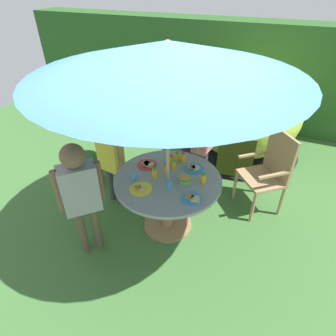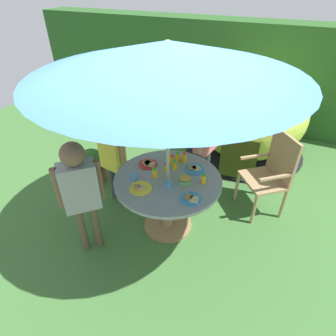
# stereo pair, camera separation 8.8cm
# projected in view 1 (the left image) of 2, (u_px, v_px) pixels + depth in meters

# --- Properties ---
(ground_plane) EXTENTS (10.00, 10.00, 0.02)m
(ground_plane) POSITION_uv_depth(u_px,v_px,m) (168.00, 225.00, 3.54)
(ground_plane) COLOR #3D6B33
(hedge_backdrop) EXTENTS (9.00, 0.70, 1.91)m
(hedge_backdrop) POSITION_uv_depth(u_px,v_px,m) (234.00, 73.00, 5.60)
(hedge_backdrop) COLOR #285623
(hedge_backdrop) RESTS_ON ground_plane
(garden_table) EXTENTS (1.20, 1.20, 0.73)m
(garden_table) POSITION_uv_depth(u_px,v_px,m) (168.00, 191.00, 3.22)
(garden_table) COLOR #93704C
(garden_table) RESTS_ON ground_plane
(patio_umbrella) EXTENTS (2.48, 2.48, 2.15)m
(patio_umbrella) POSITION_uv_depth(u_px,v_px,m) (168.00, 59.00, 2.38)
(patio_umbrella) COLOR #B7AD8C
(patio_umbrella) RESTS_ON ground_plane
(wooden_chair) EXTENTS (0.66, 0.67, 1.08)m
(wooden_chair) POSITION_uv_depth(u_px,v_px,m) (269.00, 169.00, 3.51)
(wooden_chair) COLOR tan
(wooden_chair) RESTS_ON ground_plane
(dome_tent) EXTENTS (2.21, 2.21, 1.44)m
(dome_tent) POSITION_uv_depth(u_px,v_px,m) (244.00, 111.00, 4.66)
(dome_tent) COLOR #B2C63F
(dome_tent) RESTS_ON ground_plane
(potted_plant) EXTENTS (0.38, 0.38, 0.53)m
(potted_plant) POSITION_uv_depth(u_px,v_px,m) (89.00, 167.00, 4.11)
(potted_plant) COLOR brown
(potted_plant) RESTS_ON ground_plane
(child_in_pink_shirt) EXTENTS (0.26, 0.47, 1.42)m
(child_in_pink_shirt) POSITION_uv_depth(u_px,v_px,m) (205.00, 131.00, 3.67)
(child_in_pink_shirt) COLOR #3F3F47
(child_in_pink_shirt) RESTS_ON ground_plane
(child_in_yellow_shirt) EXTENTS (0.40, 0.23, 1.20)m
(child_in_yellow_shirt) POSITION_uv_depth(u_px,v_px,m) (110.00, 153.00, 3.48)
(child_in_yellow_shirt) COLOR #3F3F47
(child_in_yellow_shirt) RESTS_ON ground_plane
(child_in_grey_shirt) EXTENTS (0.39, 0.39, 1.37)m
(child_in_grey_shirt) POSITION_uv_depth(u_px,v_px,m) (80.00, 189.00, 2.75)
(child_in_grey_shirt) COLOR brown
(child_in_grey_shirt) RESTS_ON ground_plane
(snack_bowl) EXTENTS (0.14, 0.14, 0.08)m
(snack_bowl) POSITION_uv_depth(u_px,v_px,m) (185.00, 179.00, 3.04)
(snack_bowl) COLOR #66B259
(snack_bowl) RESTS_ON garden_table
(plate_near_left) EXTENTS (0.23, 0.23, 0.03)m
(plate_near_left) POSITION_uv_depth(u_px,v_px,m) (147.00, 164.00, 3.32)
(plate_near_left) COLOR red
(plate_near_left) RESTS_ON garden_table
(plate_mid_left) EXTENTS (0.24, 0.24, 0.03)m
(plate_mid_left) POSITION_uv_depth(u_px,v_px,m) (141.00, 189.00, 2.96)
(plate_mid_left) COLOR yellow
(plate_mid_left) RESTS_ON garden_table
(plate_far_right) EXTENTS (0.22, 0.22, 0.03)m
(plate_far_right) POSITION_uv_depth(u_px,v_px,m) (194.00, 168.00, 3.26)
(plate_far_right) COLOR #338CD8
(plate_far_right) RESTS_ON garden_table
(plate_far_left) EXTENTS (0.22, 0.22, 0.03)m
(plate_far_left) POSITION_uv_depth(u_px,v_px,m) (192.00, 198.00, 2.83)
(plate_far_left) COLOR #338CD8
(plate_far_left) RESTS_ON garden_table
(juice_bottle_near_right) EXTENTS (0.06, 0.06, 0.11)m
(juice_bottle_near_right) POSITION_uv_depth(u_px,v_px,m) (171.00, 159.00, 3.34)
(juice_bottle_near_right) COLOR yellow
(juice_bottle_near_right) RESTS_ON garden_table
(juice_bottle_center_front) EXTENTS (0.06, 0.06, 0.12)m
(juice_bottle_center_front) POSITION_uv_depth(u_px,v_px,m) (177.00, 157.00, 3.38)
(juice_bottle_center_front) COLOR yellow
(juice_bottle_center_front) RESTS_ON garden_table
(juice_bottle_center_back) EXTENTS (0.05, 0.05, 0.11)m
(juice_bottle_center_back) POSITION_uv_depth(u_px,v_px,m) (165.00, 168.00, 3.19)
(juice_bottle_center_back) COLOR yellow
(juice_bottle_center_back) RESTS_ON garden_table
(juice_bottle_mid_right) EXTENTS (0.06, 0.06, 0.12)m
(juice_bottle_mid_right) POSITION_uv_depth(u_px,v_px,m) (155.00, 173.00, 3.10)
(juice_bottle_mid_right) COLOR yellow
(juice_bottle_mid_right) RESTS_ON garden_table
(juice_bottle_front_edge) EXTENTS (0.06, 0.06, 0.13)m
(juice_bottle_front_edge) POSITION_uv_depth(u_px,v_px,m) (183.00, 157.00, 3.36)
(juice_bottle_front_edge) COLOR yellow
(juice_bottle_front_edge) RESTS_ON garden_table
(juice_bottle_back_edge) EXTENTS (0.05, 0.05, 0.12)m
(juice_bottle_back_edge) POSITION_uv_depth(u_px,v_px,m) (203.00, 178.00, 3.03)
(juice_bottle_back_edge) COLOR yellow
(juice_bottle_back_edge) RESTS_ON garden_table
(juice_bottle_spot_a) EXTENTS (0.06, 0.06, 0.12)m
(juice_bottle_spot_a) POSITION_uv_depth(u_px,v_px,m) (174.00, 165.00, 3.24)
(juice_bottle_spot_a) COLOR yellow
(juice_bottle_spot_a) RESTS_ON garden_table
(cup_near) EXTENTS (0.06, 0.06, 0.07)m
(cup_near) POSITION_uv_depth(u_px,v_px,m) (169.00, 185.00, 2.97)
(cup_near) COLOR #4C99D8
(cup_near) RESTS_ON garden_table
(cup_far) EXTENTS (0.07, 0.07, 0.06)m
(cup_far) POSITION_uv_depth(u_px,v_px,m) (134.00, 177.00, 3.08)
(cup_far) COLOR #4C99D8
(cup_far) RESTS_ON garden_table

